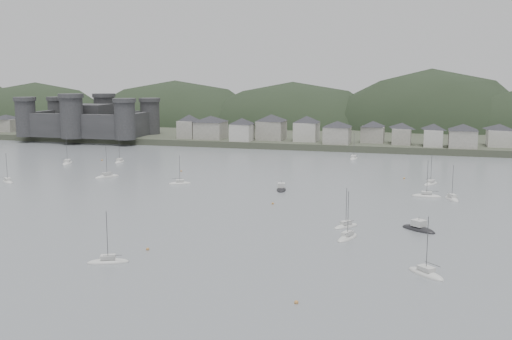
% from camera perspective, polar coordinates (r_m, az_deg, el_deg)
% --- Properties ---
extents(ground, '(900.00, 900.00, 0.00)m').
position_cam_1_polar(ground, '(120.73, -9.83, -8.28)').
color(ground, slate).
rests_on(ground, ground).
extents(far_shore_land, '(900.00, 250.00, 3.00)m').
position_cam_1_polar(far_shore_land, '(403.29, 8.56, 4.15)').
color(far_shore_land, '#383D2D').
rests_on(far_shore_land, ground).
extents(forested_ridge, '(851.55, 103.94, 102.57)m').
position_cam_1_polar(forested_ridge, '(378.76, 8.74, 1.88)').
color(forested_ridge, black).
rests_on(forested_ridge, ground).
extents(castle, '(66.00, 43.00, 20.00)m').
position_cam_1_polar(castle, '(331.71, -15.25, 4.51)').
color(castle, '#303033').
rests_on(castle, far_shore_land).
extents(waterfront_town, '(451.48, 28.46, 12.92)m').
position_cam_1_polar(waterfront_town, '(288.26, 15.76, 3.38)').
color(waterfront_town, gray).
rests_on(waterfront_town, far_shore_land).
extents(sailboat_lead, '(6.26, 7.19, 9.97)m').
position_cam_1_polar(sailboat_lead, '(145.20, 8.34, -5.19)').
color(sailboat_lead, silver).
rests_on(sailboat_lead, ground).
extents(moored_fleet, '(232.51, 177.63, 12.96)m').
position_cam_1_polar(moored_fleet, '(182.68, -5.49, -2.17)').
color(moored_fleet, silver).
rests_on(moored_fleet, ground).
extents(motor_launch_near, '(9.14, 8.05, 4.13)m').
position_cam_1_polar(motor_launch_near, '(145.69, 14.85, -5.31)').
color(motor_launch_near, black).
rests_on(motor_launch_near, ground).
extents(motor_launch_far, '(4.30, 8.25, 3.88)m').
position_cam_1_polar(motor_launch_far, '(187.64, 2.37, -1.80)').
color(motor_launch_far, black).
rests_on(motor_launch_far, ground).
extents(mooring_buoys, '(164.66, 131.89, 0.70)m').
position_cam_1_polar(mooring_buoys, '(174.51, -2.95, -2.68)').
color(mooring_buoys, '#B67D3C').
rests_on(mooring_buoys, ground).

